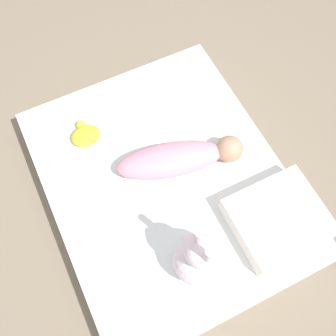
{
  "coord_description": "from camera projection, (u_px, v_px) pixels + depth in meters",
  "views": [
    {
      "loc": [
        -0.65,
        0.31,
        1.81
      ],
      "look_at": [
        0.03,
        -0.02,
        0.22
      ],
      "focal_mm": 42.0,
      "sensor_mm": 36.0,
      "label": 1
    }
  ],
  "objects": [
    {
      "name": "bed_mattress",
      "position": [
        166.0,
        187.0,
        1.87
      ],
      "size": [
        1.29,
        1.03,
        0.17
      ],
      "color": "white",
      "rests_on": "ground_plane"
    },
    {
      "name": "bunny_plush",
      "position": [
        199.0,
        258.0,
        1.5
      ],
      "size": [
        0.21,
        0.21,
        0.38
      ],
      "color": "silver",
      "rests_on": "bed_mattress"
    },
    {
      "name": "ground_plane",
      "position": [
        166.0,
        193.0,
        1.94
      ],
      "size": [
        12.0,
        12.0,
        0.0
      ],
      "primitive_type": "plane",
      "color": "#7A6B56"
    },
    {
      "name": "turtle_plush",
      "position": [
        86.0,
        135.0,
        1.86
      ],
      "size": [
        0.15,
        0.14,
        0.06
      ],
      "color": "yellow",
      "rests_on": "bed_mattress"
    },
    {
      "name": "pillow",
      "position": [
        278.0,
        219.0,
        1.66
      ],
      "size": [
        0.34,
        0.38,
        0.1
      ],
      "color": "white",
      "rests_on": "bed_mattress"
    },
    {
      "name": "swaddled_baby",
      "position": [
        180.0,
        158.0,
        1.77
      ],
      "size": [
        0.29,
        0.59,
        0.13
      ],
      "rotation": [
        0.0,
        0.0,
        4.46
      ],
      "color": "pink",
      "rests_on": "bed_mattress"
    }
  ]
}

